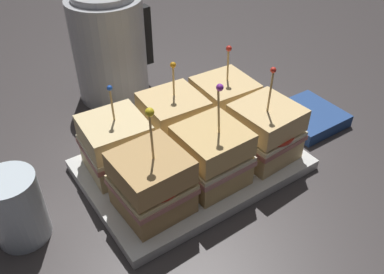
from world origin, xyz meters
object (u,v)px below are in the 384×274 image
(sandwich_front_center, at_px, (213,155))
(sandwich_back_left, at_px, (116,145))
(kettle_steel, at_px, (109,48))
(sandwich_back_right, at_px, (224,103))
(napkin_stack, at_px, (308,117))
(sandwich_back_center, at_px, (174,121))
(sandwich_front_right, at_px, (265,132))
(sandwich_front_left, at_px, (152,183))
(drinking_glass, at_px, (16,208))
(serving_platter, at_px, (192,164))

(sandwich_front_center, distance_m, sandwich_back_left, 0.16)
(kettle_steel, bearing_deg, sandwich_front_center, -89.25)
(sandwich_back_left, distance_m, kettle_steel, 0.27)
(sandwich_front_center, xyz_separation_m, sandwich_back_right, (0.11, 0.11, -0.00))
(sandwich_back_left, height_order, napkin_stack, sandwich_back_left)
(sandwich_front_center, xyz_separation_m, sandwich_back_center, (-0.00, 0.11, 0.00))
(sandwich_front_right, distance_m, kettle_steel, 0.37)
(sandwich_front_left, bearing_deg, drinking_glass, 156.81)
(sandwich_front_right, distance_m, sandwich_back_right, 0.11)
(sandwich_front_right, height_order, sandwich_back_center, sandwich_front_right)
(napkin_stack, bearing_deg, sandwich_front_center, -171.83)
(serving_platter, relative_size, drinking_glass, 3.29)
(kettle_steel, bearing_deg, sandwich_back_left, -113.98)
(sandwich_back_left, bearing_deg, napkin_stack, -10.87)
(sandwich_front_center, height_order, kettle_steel, kettle_steel)
(sandwich_back_left, xyz_separation_m, napkin_stack, (0.37, -0.07, -0.05))
(sandwich_front_left, bearing_deg, sandwich_front_right, -0.17)
(sandwich_back_left, bearing_deg, drinking_glass, -167.67)
(serving_platter, bearing_deg, kettle_steel, 90.26)
(serving_platter, bearing_deg, napkin_stack, -3.26)
(sandwich_back_right, distance_m, napkin_stack, 0.18)
(kettle_steel, bearing_deg, sandwich_front_left, -106.61)
(sandwich_front_right, height_order, drinking_glass, sandwich_front_right)
(sandwich_front_left, distance_m, sandwich_back_right, 0.24)
(sandwich_front_center, height_order, napkin_stack, sandwich_front_center)
(serving_platter, xyz_separation_m, drinking_glass, (-0.28, 0.02, 0.04))
(sandwich_back_left, relative_size, sandwich_back_right, 0.97)
(sandwich_back_center, height_order, kettle_steel, kettle_steel)
(sandwich_back_center, xyz_separation_m, sandwich_back_right, (0.11, -0.00, -0.00))
(sandwich_front_right, bearing_deg, sandwich_front_left, 179.83)
(serving_platter, relative_size, kettle_steel, 1.47)
(kettle_steel, bearing_deg, drinking_glass, -134.88)
(serving_platter, bearing_deg, sandwich_back_right, 26.69)
(sandwich_front_right, xyz_separation_m, sandwich_back_center, (-0.11, 0.11, -0.00))
(sandwich_front_left, relative_size, sandwich_back_center, 1.12)
(sandwich_front_right, bearing_deg, sandwich_back_center, 134.46)
(sandwich_back_center, distance_m, kettle_steel, 0.24)
(sandwich_front_center, relative_size, kettle_steel, 0.72)
(sandwich_front_left, xyz_separation_m, sandwich_back_left, (-0.00, 0.11, -0.00))
(kettle_steel, bearing_deg, serving_platter, -89.74)
(napkin_stack, bearing_deg, drinking_glass, 176.31)
(sandwich_back_left, relative_size, kettle_steel, 0.63)
(sandwich_front_left, bearing_deg, sandwich_front_center, 0.20)
(serving_platter, xyz_separation_m, sandwich_front_right, (0.11, -0.05, 0.06))
(sandwich_back_right, height_order, kettle_steel, kettle_steel)
(sandwich_back_center, relative_size, drinking_glass, 1.45)
(napkin_stack, bearing_deg, sandwich_back_center, 165.01)
(sandwich_back_left, relative_size, napkin_stack, 1.27)
(sandwich_front_center, relative_size, sandwich_back_center, 1.12)
(sandwich_front_center, bearing_deg, sandwich_front_left, -179.80)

